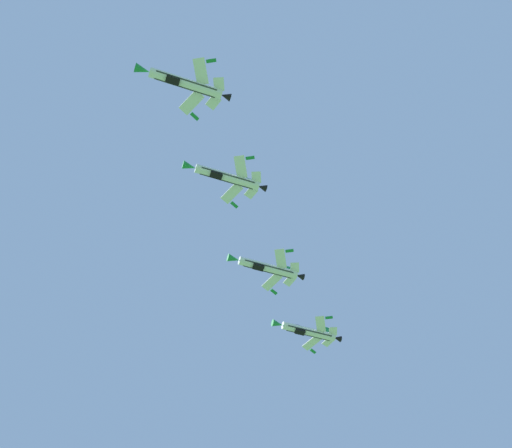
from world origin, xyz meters
TOP-DOWN VIEW (x-y plane):
  - fighter_jet_lead at (-17.08, 39.72)m, footprint 15.49×9.99m
  - fighter_jet_left_wing at (-10.99, 58.47)m, footprint 15.49×9.94m
  - fighter_jet_right_wing at (-3.36, 77.57)m, footprint 15.49×9.94m
  - fighter_jet_left_outer at (5.62, 95.74)m, footprint 15.49×10.14m

SIDE VIEW (x-z plane):
  - fighter_jet_left_outer at x=5.62m, z-range 86.81..91.19m
  - fighter_jet_right_wing at x=-3.36m, z-range 86.99..91.62m
  - fighter_jet_lead at x=-17.08m, z-range 89.51..94.06m
  - fighter_jet_left_wing at x=-10.99m, z-range 90.44..95.08m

